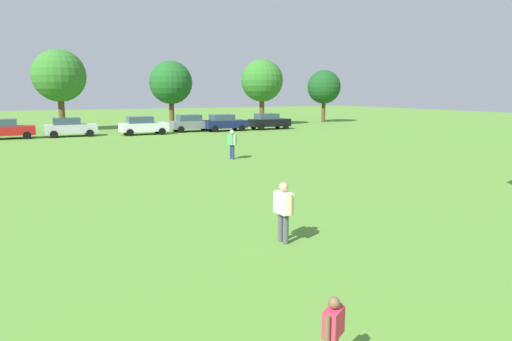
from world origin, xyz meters
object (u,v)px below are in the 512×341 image
object	(u,v)px
tree_center_right	(171,83)
tree_right	(262,81)
bystander_near_trees	(232,142)
parked_car_navy_4	(224,123)
tree_far_right	(324,87)
parked_car_white_2	(143,125)
tree_center_left	(59,76)
parked_car_black_5	(269,121)
child_kite_flyer	(333,327)
parked_car_silver_1	(70,127)
adult_bystander	(283,207)
parked_car_gray_3	(191,123)

from	to	relation	value
tree_center_right	tree_right	size ratio (longest dim) A/B	0.94
bystander_near_trees	tree_center_right	size ratio (longest dim) A/B	0.24
parked_car_navy_4	tree_far_right	size ratio (longest dim) A/B	0.64
parked_car_white_2	tree_center_left	xyz separation A→B (m)	(-6.33, 7.98, 4.63)
parked_car_black_5	tree_right	size ratio (longest dim) A/B	0.56
bystander_near_trees	parked_car_white_2	distance (m)	18.09
child_kite_flyer	parked_car_navy_4	world-z (taller)	parked_car_navy_4
parked_car_navy_4	tree_right	distance (m)	10.38
parked_car_silver_1	tree_right	world-z (taller)	tree_right
bystander_near_trees	tree_center_left	xyz separation A→B (m)	(-7.44, 26.04, 4.47)
parked_car_white_2	tree_right	distance (m)	17.39
parked_car_black_5	parked_car_navy_4	bearing A→B (deg)	179.53
adult_bystander	bystander_near_trees	size ratio (longest dim) A/B	0.94
tree_far_right	parked_car_gray_3	bearing A→B (deg)	-162.72
parked_car_black_5	tree_far_right	size ratio (longest dim) A/B	0.64
child_kite_flyer	parked_car_navy_4	distance (m)	40.71
bystander_near_trees	tree_center_left	distance (m)	27.45
tree_right	tree_center_right	bearing A→B (deg)	176.90
child_kite_flyer	parked_car_black_5	size ratio (longest dim) A/B	0.26
parked_car_navy_4	adult_bystander	bearing A→B (deg)	-110.10
parked_car_black_5	tree_center_left	world-z (taller)	tree_center_left
parked_car_gray_3	tree_center_left	distance (m)	14.06
child_kite_flyer	parked_car_silver_1	world-z (taller)	parked_car_silver_1
parked_car_gray_3	tree_center_left	size ratio (longest dim) A/B	0.53
bystander_near_trees	child_kite_flyer	bearing A→B (deg)	-23.27
tree_right	tree_far_right	bearing A→B (deg)	7.33
tree_center_left	tree_right	bearing A→B (deg)	-4.37
tree_center_right	tree_right	world-z (taller)	tree_right
parked_car_white_2	parked_car_navy_4	size ratio (longest dim) A/B	1.00
adult_bystander	tree_far_right	distance (m)	49.71
parked_car_gray_3	tree_far_right	world-z (taller)	tree_far_right
tree_center_left	child_kite_flyer	bearing A→B (deg)	-89.53
adult_bystander	parked_car_navy_4	bearing A→B (deg)	-23.92
tree_center_right	child_kite_flyer	bearing A→B (deg)	-103.50
adult_bystander	tree_center_left	xyz separation A→B (m)	(-2.56, 40.56, 4.53)
parked_car_black_5	child_kite_flyer	bearing A→B (deg)	-116.89
parked_car_silver_1	tree_center_left	xyz separation A→B (m)	(-0.13, 6.95, 4.63)
adult_bystander	parked_car_navy_4	distance (m)	35.09
parked_car_black_5	adult_bystander	bearing A→B (deg)	-117.51
bystander_near_trees	tree_far_right	world-z (taller)	tree_far_right
tree_far_right	adult_bystander	bearing A→B (deg)	-125.95
parked_car_gray_3	tree_far_right	distance (m)	21.48
child_kite_flyer	parked_car_silver_1	size ratio (longest dim) A/B	0.26
tree_center_left	parked_car_navy_4	bearing A→B (deg)	-27.50
child_kite_flyer	parked_car_gray_3	xyz separation A→B (m)	(11.08, 39.04, 0.19)
bystander_near_trees	tree_far_right	bearing A→B (deg)	133.03
parked_car_silver_1	parked_car_white_2	xyz separation A→B (m)	(6.20, -1.03, 0.00)
adult_bystander	parked_car_white_2	size ratio (longest dim) A/B	0.37
tree_center_left	tree_center_right	bearing A→B (deg)	-5.61
parked_car_gray_3	adult_bystander	bearing A→B (deg)	-104.73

